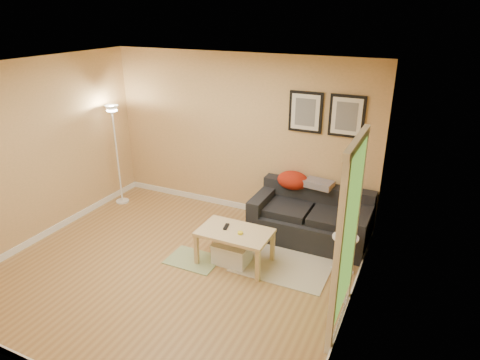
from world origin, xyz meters
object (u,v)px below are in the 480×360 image
at_px(coffee_table, 235,247).
at_px(book_stack, 347,234).
at_px(floor_lamp, 117,158).
at_px(side_table, 344,254).
at_px(sofa, 311,216).
at_px(storage_bin, 232,253).

xyz_separation_m(coffee_table, book_stack, (1.38, 0.42, 0.31)).
xyz_separation_m(book_stack, floor_lamp, (-4.03, 0.45, 0.28)).
relative_size(side_table, floor_lamp, 0.29).
distance_m(sofa, coffee_table, 1.29).
relative_size(sofa, floor_lamp, 0.97).
xyz_separation_m(coffee_table, side_table, (1.37, 0.42, 0.02)).
bearing_deg(storage_bin, floor_lamp, 161.21).
xyz_separation_m(sofa, storage_bin, (-0.76, -1.08, -0.23)).
height_order(coffee_table, storage_bin, coffee_table).
distance_m(sofa, book_stack, 0.93).
height_order(sofa, book_stack, sofa).
distance_m(storage_bin, book_stack, 1.53).
height_order(storage_bin, side_table, side_table).
xyz_separation_m(coffee_table, floor_lamp, (-2.65, 0.87, 0.59)).
height_order(coffee_table, side_table, side_table).
distance_m(book_stack, floor_lamp, 4.06).
xyz_separation_m(side_table, book_stack, (0.01, 0.01, 0.29)).
xyz_separation_m(sofa, book_stack, (0.65, -0.64, 0.17)).
bearing_deg(coffee_table, book_stack, 8.79).
relative_size(coffee_table, book_stack, 4.55).
bearing_deg(sofa, book_stack, -44.60).
xyz_separation_m(side_table, floor_lamp, (-4.02, 0.45, 0.57)).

